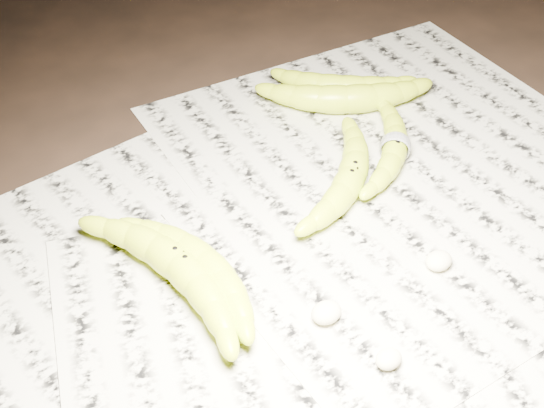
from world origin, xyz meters
TOP-DOWN VIEW (x-y plane):
  - ground at (0.00, 0.00)m, footprint 3.00×3.00m
  - newspaper_patch at (0.04, -0.01)m, footprint 0.90×0.70m
  - banana_left_a at (-0.14, 0.01)m, footprint 0.08×0.24m
  - banana_left_b at (-0.12, 0.00)m, footprint 0.07×0.20m
  - banana_center at (0.11, 0.01)m, footprint 0.21×0.16m
  - banana_taped at (0.20, 0.02)m, footprint 0.18×0.16m
  - banana_upper_a at (0.23, 0.14)m, footprint 0.21×0.18m
  - banana_upper_b at (0.24, 0.17)m, footprint 0.17×0.17m
  - measuring_tape at (0.20, 0.02)m, footprint 0.03×0.03m
  - flesh_chunk_a at (-0.06, -0.13)m, footprint 0.03×0.03m
  - flesh_chunk_b at (-0.05, -0.21)m, footprint 0.03×0.02m
  - flesh_chunk_c at (0.09, -0.15)m, footprint 0.03×0.03m

SIDE VIEW (x-z plane):
  - ground at x=0.00m, z-range 0.00..0.00m
  - newspaper_patch at x=0.04m, z-range 0.00..0.01m
  - flesh_chunk_b at x=-0.05m, z-range 0.01..0.02m
  - flesh_chunk_c at x=0.09m, z-range 0.01..0.03m
  - flesh_chunk_a at x=-0.06m, z-range 0.01..0.03m
  - banana_taped at x=0.20m, z-range 0.01..0.04m
  - measuring_tape at x=0.20m, z-range 0.00..0.05m
  - banana_upper_b at x=0.24m, z-range 0.01..0.05m
  - banana_center at x=0.11m, z-range 0.01..0.05m
  - banana_left_b at x=-0.12m, z-range 0.01..0.05m
  - banana_left_a at x=-0.14m, z-range 0.01..0.05m
  - banana_upper_a at x=0.23m, z-range 0.01..0.05m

